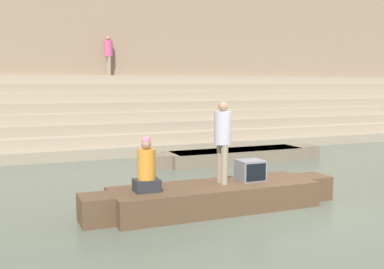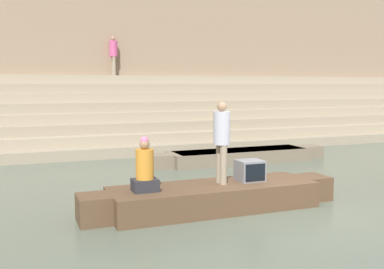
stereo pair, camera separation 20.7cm
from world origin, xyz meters
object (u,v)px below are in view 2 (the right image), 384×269
Objects in this scene: rowboat_main at (214,196)px; person_rowing at (145,170)px; person_on_steps at (113,53)px; tv_set at (250,171)px; person_standing at (222,137)px; moored_boat_shore at (240,156)px; mooring_post at (223,137)px.

person_rowing is at bearing -175.94° from rowboat_main.
tv_set is at bearing -121.95° from person_on_steps.
person_on_steps reaches higher than person_standing.
moored_boat_shore is 7.97m from person_on_steps.
person_on_steps is (-0.49, 11.24, 3.15)m from tv_set.
rowboat_main is 0.88× the size of moored_boat_shore.
person_standing is at bearing 18.47° from person_rowing.
person_rowing reaches higher than mooring_post.
rowboat_main is 10.20× the size of tv_set.
rowboat_main is 3.27× the size of person_on_steps.
person_rowing is 7.59m from mooring_post.
moored_boat_shore is (3.12, 4.78, -0.05)m from rowboat_main.
rowboat_main reaches higher than moored_boat_shore.
mooring_post is at bearing 65.69° from rowboat_main.
person_standing is 3.14× the size of tv_set.
person_on_steps is at bearing 105.24° from person_standing.
tv_set is (2.31, 0.09, -0.20)m from person_rowing.
person_rowing reaches higher than rowboat_main.
rowboat_main is 1.59m from person_rowing.
person_on_steps is (-2.76, 6.52, 3.67)m from moored_boat_shore.
person_standing is 0.27× the size of moored_boat_shore.
moored_boat_shore is at bearing 59.55° from rowboat_main.
person_on_steps reaches higher than moored_boat_shore.
person_on_steps is at bearing 96.92° from person_rowing.
person_standing reaches higher than rowboat_main.
mooring_post is 0.84× the size of person_on_steps.
rowboat_main is 3.92× the size of mooring_post.
person_on_steps is (-2.72, 5.25, 3.20)m from mooring_post.
rowboat_main is 1.22m from person_standing.
person_rowing is at bearing -173.43° from tv_set.
tv_set is 0.32× the size of person_on_steps.
moored_boat_shore is at bearing -101.55° from person_on_steps.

